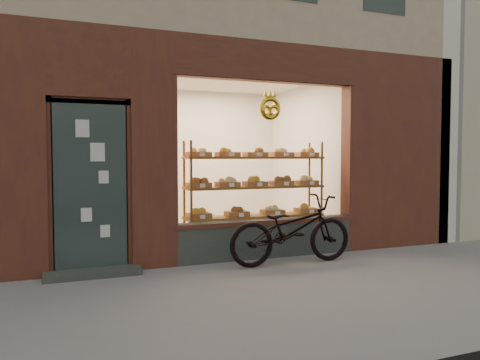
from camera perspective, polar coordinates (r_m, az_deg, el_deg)
name	(u,v)px	position (r m, az deg, el deg)	size (l,w,h in m)	color
ground	(315,302)	(4.93, 9.11, -14.51)	(90.00, 90.00, 0.00)	#5F5F62
display_shelf	(255,194)	(7.21, 1.84, -1.77)	(2.20, 0.45, 1.70)	brown
bicycle	(291,230)	(6.45, 6.28, -6.03)	(0.63, 1.80, 0.94)	black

